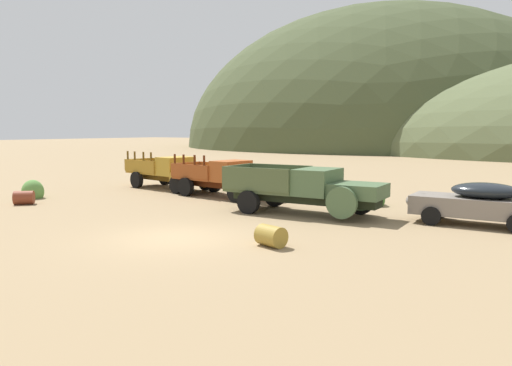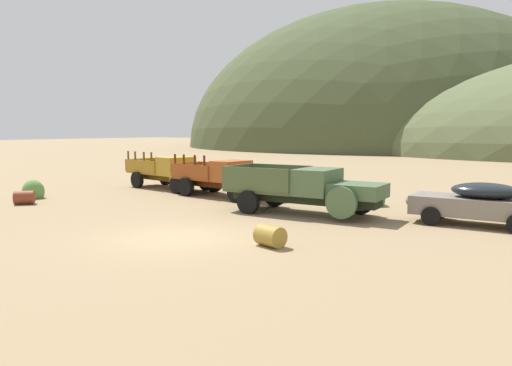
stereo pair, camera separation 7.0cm
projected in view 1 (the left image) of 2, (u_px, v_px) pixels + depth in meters
ground_plane at (175, 238)px, 15.54m from camera, size 300.00×300.00×0.00m
hill_far_left at (378, 147)px, 98.00m from camera, size 79.81×69.58×54.33m
truck_mustard at (175, 172)px, 27.98m from camera, size 6.47×3.11×2.16m
truck_oxide_orange at (230, 178)px, 24.69m from camera, size 5.99×2.88×2.16m
truck_weathered_green at (313, 189)px, 19.67m from camera, size 6.64×2.70×1.91m
car_primer_gray at (473, 203)px, 17.60m from camera, size 4.77×2.01×1.57m
oil_drum_by_truck at (271, 236)px, 14.39m from camera, size 0.98×0.84×0.63m
oil_drum_spare at (24, 198)px, 22.47m from camera, size 1.04×1.04×0.63m
bush_back_edge at (372, 199)px, 22.37m from camera, size 1.30×1.32×1.12m
bush_between_trucks at (33, 192)px, 24.60m from camera, size 1.34×1.13×1.20m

